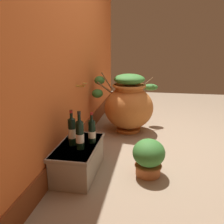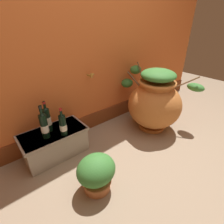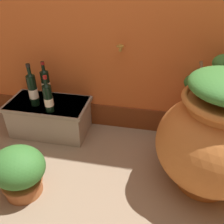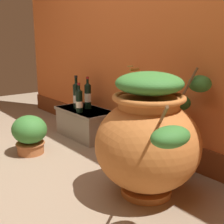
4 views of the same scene
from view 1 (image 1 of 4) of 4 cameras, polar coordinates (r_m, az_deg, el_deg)
The scene contains 8 objects.
ground_plane at distance 2.87m, azimuth 13.98°, elevation -9.16°, with size 7.00×7.00×0.00m, color gray.
back_wall at distance 2.77m, azimuth -10.82°, elevation 17.60°, with size 4.40×0.33×2.60m.
terracotta_urn at distance 3.32m, azimuth 4.01°, elevation 1.94°, with size 0.84×0.91×0.82m.
stone_ledge at distance 2.31m, azimuth -8.11°, elevation -10.91°, with size 0.68×0.37×0.30m.
wine_bottle_left at distance 2.20m, azimuth -9.68°, elevation -4.42°, with size 0.07×0.07×0.34m.
wine_bottle_middle at distance 2.24m, azimuth -4.90°, elevation -4.43°, with size 0.07×0.07×0.30m.
wine_bottle_right at distance 2.11m, azimuth -7.82°, elevation -5.23°, with size 0.07×0.07×0.35m.
potted_shrub at distance 2.28m, azimuth 8.87°, elevation -10.52°, with size 0.34×0.31×0.35m.
Camera 1 is at (-2.60, 0.24, 1.20)m, focal length 37.72 mm.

